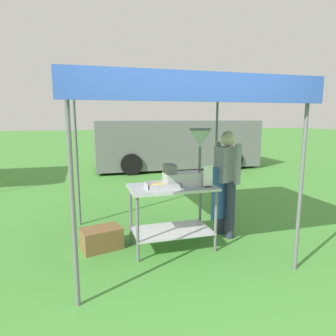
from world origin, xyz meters
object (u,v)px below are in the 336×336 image
object	(u,v)px
vendor	(226,178)
van_grey	(176,143)
donut_tray	(163,186)
stall_canopy	(170,91)
donut_cart	(172,203)
menu_sign	(208,178)
donut_fryer	(189,163)
supply_crate	(102,238)

from	to	relation	value
vendor	van_grey	bearing A→B (deg)	79.48
donut_tray	van_grey	xyz separation A→B (m)	(2.19, 6.36, -0.03)
stall_canopy	donut_cart	size ratio (longest dim) A/B	2.32
donut_tray	menu_sign	distance (m)	0.61
donut_fryer	vendor	world-z (taller)	donut_fryer
stall_canopy	donut_cart	bearing A→B (deg)	-90.00
supply_crate	van_grey	xyz separation A→B (m)	(3.00, 6.08, 0.73)
supply_crate	donut_cart	bearing A→B (deg)	-13.53
donut_cart	menu_sign	bearing A→B (deg)	-23.03
stall_canopy	donut_fryer	distance (m)	0.99
donut_cart	donut_fryer	size ratio (longest dim) A/B	1.51
donut_tray	van_grey	distance (m)	6.73
donut_tray	van_grey	world-z (taller)	van_grey
stall_canopy	donut_fryer	world-z (taller)	stall_canopy
menu_sign	supply_crate	xyz separation A→B (m)	(-1.39, 0.42, -0.86)
menu_sign	donut_fryer	bearing A→B (deg)	135.46
menu_sign	donut_tray	bearing A→B (deg)	167.33
supply_crate	vendor	bearing A→B (deg)	-1.44
donut_cart	menu_sign	xyz separation A→B (m)	(0.44, -0.19, 0.37)
donut_cart	menu_sign	distance (m)	0.61
stall_canopy	vendor	distance (m)	1.54
vendor	stall_canopy	bearing A→B (deg)	-174.69
stall_canopy	menu_sign	world-z (taller)	stall_canopy
stall_canopy	supply_crate	distance (m)	2.22
donut_fryer	supply_crate	distance (m)	1.61
donut_cart	van_grey	size ratio (longest dim) A/B	0.20
donut_tray	stall_canopy	bearing A→B (deg)	46.04
donut_tray	donut_cart	bearing A→B (deg)	20.54
donut_tray	vendor	distance (m)	1.08
stall_canopy	supply_crate	world-z (taller)	stall_canopy
stall_canopy	donut_cart	world-z (taller)	stall_canopy
vendor	donut_tray	bearing A→B (deg)	-167.32
donut_fryer	donut_cart	bearing A→B (deg)	-179.30
van_grey	donut_tray	bearing A→B (deg)	-109.02
donut_fryer	vendor	size ratio (longest dim) A/B	0.48
donut_fryer	van_grey	size ratio (longest dim) A/B	0.13
supply_crate	donut_tray	bearing A→B (deg)	-19.48
stall_canopy	supply_crate	size ratio (longest dim) A/B	4.48
menu_sign	vendor	xyz separation A→B (m)	(0.47, 0.37, -0.11)
supply_crate	van_grey	size ratio (longest dim) A/B	0.11
menu_sign	supply_crate	bearing A→B (deg)	163.35
menu_sign	supply_crate	size ratio (longest dim) A/B	0.49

